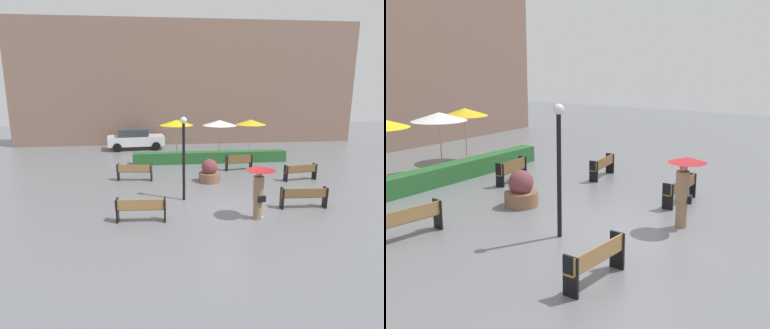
# 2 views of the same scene
# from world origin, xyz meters

# --- Properties ---
(ground_plane) EXTENTS (60.00, 60.00, 0.00)m
(ground_plane) POSITION_xyz_m (0.00, 0.00, 0.00)
(ground_plane) COLOR slate
(bench_near_right) EXTENTS (1.90, 0.46, 0.84)m
(bench_near_right) POSITION_xyz_m (2.95, -0.08, 0.51)
(bench_near_right) COLOR brown
(bench_near_right) RESTS_ON ground
(bench_back_row) EXTENTS (1.61, 0.49, 0.89)m
(bench_back_row) POSITION_xyz_m (1.91, 6.30, 0.52)
(bench_back_row) COLOR brown
(bench_back_row) RESTS_ON ground
(bench_near_left) EXTENTS (1.84, 0.48, 0.87)m
(bench_near_left) POSITION_xyz_m (-3.47, -0.76, 0.53)
(bench_near_left) COLOR #9E7242
(bench_near_left) RESTS_ON ground
(bench_far_left) EXTENTS (1.87, 0.61, 0.85)m
(bench_far_left) POSITION_xyz_m (-3.97, 4.75, 0.51)
(bench_far_left) COLOR #9E7242
(bench_far_left) RESTS_ON ground
(bench_far_right) EXTENTS (1.79, 0.57, 0.83)m
(bench_far_right) POSITION_xyz_m (4.54, 3.83, 0.50)
(bench_far_right) COLOR brown
(bench_far_right) RESTS_ON ground
(pedestrian_with_umbrella) EXTENTS (1.08, 1.08, 2.03)m
(pedestrian_with_umbrella) POSITION_xyz_m (0.79, -1.00, 1.37)
(pedestrian_with_umbrella) COLOR #8C6B4C
(pedestrian_with_umbrella) RESTS_ON ground
(planter_pot) EXTENTS (1.09, 1.09, 1.18)m
(planter_pot) POSITION_xyz_m (-0.18, 4.10, 0.50)
(planter_pot) COLOR brown
(planter_pot) RESTS_ON ground
(lamp_post) EXTENTS (0.28, 0.28, 3.56)m
(lamp_post) POSITION_xyz_m (-1.72, 1.47, 2.21)
(lamp_post) COLOR black
(lamp_post) RESTS_ON ground
(patio_umbrella_white) EXTENTS (2.24, 2.24, 2.55)m
(patio_umbrella_white) POSITION_xyz_m (1.41, 9.68, 2.37)
(patio_umbrella_white) COLOR silver
(patio_umbrella_white) RESTS_ON ground
(patio_umbrella_yellow_far) EXTENTS (2.11, 2.11, 2.44)m
(patio_umbrella_yellow_far) POSITION_xyz_m (3.82, 10.76, 2.26)
(patio_umbrella_yellow_far) COLOR silver
(patio_umbrella_yellow_far) RESTS_ON ground
(hedge_strip) EXTENTS (9.69, 0.70, 0.71)m
(hedge_strip) POSITION_xyz_m (0.60, 8.40, 0.35)
(hedge_strip) COLOR #28602D
(hedge_strip) RESTS_ON ground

